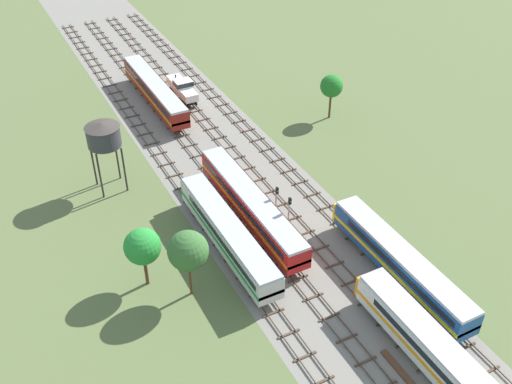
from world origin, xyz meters
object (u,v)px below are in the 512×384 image
diesel_railcar_far_left_mid (228,233)px  signal_post_near (276,201)px  passenger_coach_left_midfar (251,204)px  passenger_coach_left_far (155,90)px  diesel_railcar_centre_near (401,262)px  signal_post_nearest (289,213)px  shunter_loco_centre_left_farther (182,87)px  diesel_railcar_centre_left_nearest (439,355)px  water_tower (103,135)px

diesel_railcar_far_left_mid → signal_post_near: 7.15m
passenger_coach_left_midfar → passenger_coach_left_far: (0.00, 33.09, 0.00)m
passenger_coach_left_midfar → passenger_coach_left_far: 33.09m
diesel_railcar_far_left_mid → diesel_railcar_centre_near: bearing=-41.7°
diesel_railcar_centre_near → diesel_railcar_far_left_mid: 18.52m
signal_post_nearest → shunter_loco_centre_left_farther: bearing=86.5°
diesel_railcar_centre_left_nearest → signal_post_near: 25.02m
diesel_railcar_centre_left_nearest → passenger_coach_left_midfar: size_ratio=0.93×
signal_post_near → signal_post_nearest: bearing=-90.0°
passenger_coach_left_far → signal_post_nearest: signal_post_nearest is taller
passenger_coach_left_midfar → shunter_loco_centre_left_farther: size_ratio=2.60×
shunter_loco_centre_left_farther → signal_post_nearest: 37.92m
passenger_coach_left_midfar → passenger_coach_left_far: bearing=90.0°
diesel_railcar_far_left_mid → signal_post_nearest: size_ratio=3.43×
diesel_railcar_centre_left_nearest → water_tower: water_tower is taller
passenger_coach_left_midfar → water_tower: 19.84m
passenger_coach_left_far → water_tower: water_tower is taller
diesel_railcar_far_left_mid → passenger_coach_left_far: bearing=82.8°
diesel_railcar_centre_left_nearest → passenger_coach_left_far: (-4.61, 59.84, 0.02)m
water_tower → signal_post_nearest: water_tower is taller
diesel_railcar_centre_near → signal_post_near: 15.58m
signal_post_near → diesel_railcar_far_left_mid: bearing=-166.9°
diesel_railcar_far_left_mid → signal_post_nearest: bearing=-10.1°
signal_post_nearest → signal_post_near: bearing=90.0°
shunter_loco_centre_left_farther → signal_post_nearest: bearing=-93.5°
passenger_coach_left_midfar → water_tower: water_tower is taller
shunter_loco_centre_left_farther → signal_post_nearest: (-2.30, -37.81, 1.75)m
water_tower → diesel_railcar_far_left_mid: bearing=-65.9°
diesel_railcar_centre_left_nearest → signal_post_near: (-2.30, 24.90, 0.92)m
passenger_coach_left_midfar → signal_post_nearest: (2.30, -4.70, 1.14)m
shunter_loco_centre_left_farther → diesel_railcar_centre_left_nearest: bearing=-90.0°
diesel_railcar_far_left_mid → shunter_loco_centre_left_farther: (9.21, 36.58, -0.59)m
diesel_railcar_far_left_mid → passenger_coach_left_midfar: bearing=36.9°
diesel_railcar_centre_near → passenger_coach_left_midfar: bearing=120.3°
passenger_coach_left_midfar → signal_post_near: (2.30, -1.85, 0.90)m
diesel_railcar_centre_left_nearest → passenger_coach_left_midfar: 27.14m
passenger_coach_left_midfar → signal_post_near: signal_post_near is taller
passenger_coach_left_far → signal_post_near: (2.30, -34.94, 0.90)m
passenger_coach_left_far → passenger_coach_left_midfar: bearing=-90.0°
diesel_railcar_far_left_mid → passenger_coach_left_midfar: (4.61, 3.46, 0.02)m
diesel_railcar_centre_left_nearest → signal_post_nearest: size_ratio=3.43×
passenger_coach_left_far → signal_post_near: 35.03m
shunter_loco_centre_left_farther → water_tower: size_ratio=0.90×
water_tower → signal_post_near: bearing=-47.5°
passenger_coach_left_midfar → water_tower: (-12.62, 14.42, 5.12)m
diesel_railcar_centre_left_nearest → diesel_railcar_far_left_mid: same height
passenger_coach_left_far → diesel_railcar_far_left_mid: bearing=-97.2°
water_tower → signal_post_near: water_tower is taller
diesel_railcar_centre_near → water_tower: size_ratio=2.19×
diesel_railcar_far_left_mid → passenger_coach_left_far: same height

